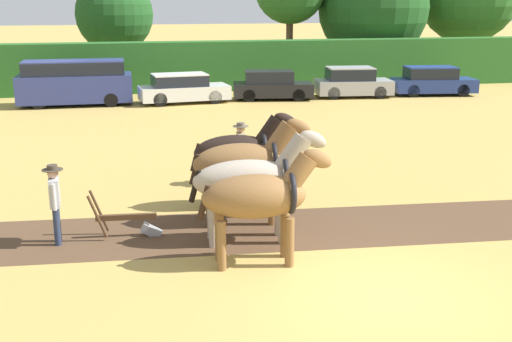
# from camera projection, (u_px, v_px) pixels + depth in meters

# --- Properties ---
(ground_plane) EXTENTS (240.00, 240.00, 0.00)m
(ground_plane) POSITION_uv_depth(u_px,v_px,m) (380.00, 295.00, 11.27)
(ground_plane) COLOR tan
(plowed_furrow_strip) EXTENTS (20.87, 4.24, 0.01)m
(plowed_furrow_strip) POSITION_uv_depth(u_px,v_px,m) (102.00, 237.00, 13.98)
(plowed_furrow_strip) COLOR brown
(plowed_furrow_strip) RESTS_ON ground
(hedgerow) EXTENTS (62.74, 1.45, 2.72)m
(hedgerow) POSITION_uv_depth(u_px,v_px,m) (197.00, 66.00, 35.78)
(hedgerow) COLOR #286023
(hedgerow) RESTS_ON ground
(tree_left) EXTENTS (4.71, 4.71, 6.43)m
(tree_left) POSITION_uv_depth(u_px,v_px,m) (114.00, 15.00, 39.15)
(tree_left) COLOR #423323
(tree_left) RESTS_ON ground
(tree_center) EXTENTS (7.11, 7.11, 8.01)m
(tree_center) POSITION_uv_depth(u_px,v_px,m) (373.00, 7.00, 41.35)
(tree_center) COLOR #423323
(tree_center) RESTS_ON ground
(draft_horse_lead_left) EXTENTS (2.68, 1.05, 2.35)m
(draft_horse_lead_left) POSITION_uv_depth(u_px,v_px,m) (260.00, 197.00, 12.31)
(draft_horse_lead_left) COLOR brown
(draft_horse_lead_left) RESTS_ON ground
(draft_horse_lead_right) EXTENTS (2.98, 1.08, 2.46)m
(draft_horse_lead_right) POSITION_uv_depth(u_px,v_px,m) (252.00, 180.00, 13.47)
(draft_horse_lead_right) COLOR #B2A38E
(draft_horse_lead_right) RESTS_ON ground
(draft_horse_trail_left) EXTENTS (2.86, 1.15, 2.49)m
(draft_horse_trail_left) POSITION_uv_depth(u_px,v_px,m) (245.00, 163.00, 14.61)
(draft_horse_trail_left) COLOR brown
(draft_horse_trail_left) RESTS_ON ground
(draft_horse_trail_right) EXTENTS (2.71, 1.07, 2.42)m
(draft_horse_trail_right) POSITION_uv_depth(u_px,v_px,m) (239.00, 152.00, 15.77)
(draft_horse_trail_right) COLOR black
(draft_horse_trail_right) RESTS_ON ground
(plow) EXTENTS (1.57, 0.49, 1.13)m
(plow) POSITION_uv_depth(u_px,v_px,m) (132.00, 223.00, 13.99)
(plow) COLOR #4C331E
(plow) RESTS_ON ground
(farmer_at_plow) EXTENTS (0.43, 0.67, 1.72)m
(farmer_at_plow) POSITION_uv_depth(u_px,v_px,m) (55.00, 198.00, 13.40)
(farmer_at_plow) COLOR #28334C
(farmer_at_plow) RESTS_ON ground
(farmer_beside_team) EXTENTS (0.44, 0.68, 1.75)m
(farmer_beside_team) POSITION_uv_depth(u_px,v_px,m) (241.00, 148.00, 17.75)
(farmer_beside_team) COLOR #38332D
(farmer_beside_team) RESTS_ON ground
(parked_van) EXTENTS (5.37, 2.03, 2.16)m
(parked_van) POSITION_uv_depth(u_px,v_px,m) (75.00, 82.00, 30.91)
(parked_van) COLOR navy
(parked_van) RESTS_ON ground
(parked_car_left) EXTENTS (4.54, 2.22, 1.45)m
(parked_car_left) POSITION_uv_depth(u_px,v_px,m) (183.00, 89.00, 31.67)
(parked_car_left) COLOR silver
(parked_car_left) RESTS_ON ground
(parked_car_center_left) EXTENTS (4.25, 2.32, 1.47)m
(parked_car_center_left) POSITION_uv_depth(u_px,v_px,m) (272.00, 86.00, 32.78)
(parked_car_center_left) COLOR black
(parked_car_center_left) RESTS_ON ground
(parked_car_center) EXTENTS (4.10, 2.21, 1.56)m
(parked_car_center) POSITION_uv_depth(u_px,v_px,m) (352.00, 83.00, 33.58)
(parked_car_center) COLOR #A8A8B2
(parked_car_center) RESTS_ON ground
(parked_car_center_right) EXTENTS (4.52, 2.32, 1.52)m
(parked_car_center_right) POSITION_uv_depth(u_px,v_px,m) (433.00, 81.00, 34.29)
(parked_car_center_right) COLOR navy
(parked_car_center_right) RESTS_ON ground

